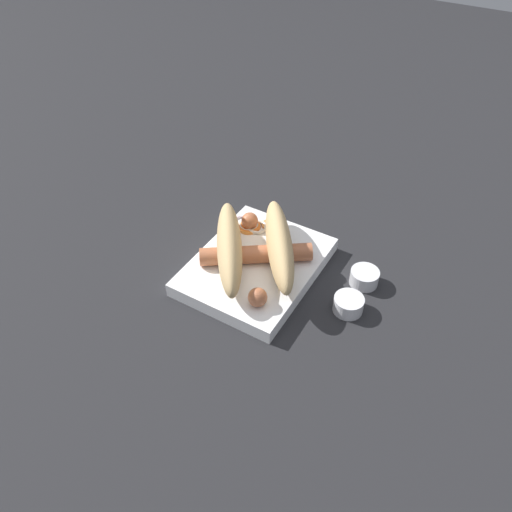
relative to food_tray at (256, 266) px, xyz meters
name	(u,v)px	position (x,y,z in m)	size (l,w,h in m)	color
ground_plane	(256,272)	(0.00, 0.00, -0.01)	(3.00, 3.00, 0.00)	#232326
food_tray	(256,266)	(0.00, 0.00, 0.00)	(0.22, 0.17, 0.02)	white
bread_roll	(254,246)	(0.00, 0.00, 0.04)	(0.22, 0.20, 0.06)	tan
sausage	(253,256)	(0.00, 0.00, 0.02)	(0.16, 0.15, 0.03)	#B26642
pickled_veggies	(252,226)	(-0.07, -0.05, 0.01)	(0.06, 0.07, 0.01)	orange
condiment_cup_near	(349,304)	(0.00, 0.15, 0.00)	(0.04, 0.04, 0.02)	white
condiment_cup_far	(364,278)	(-0.06, 0.15, 0.00)	(0.04, 0.04, 0.02)	white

